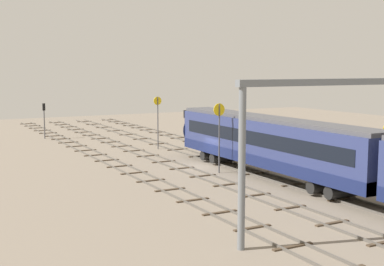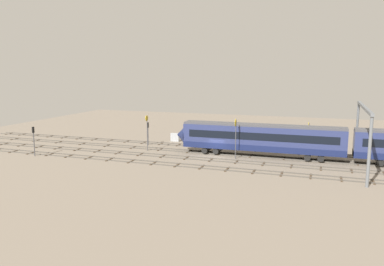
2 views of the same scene
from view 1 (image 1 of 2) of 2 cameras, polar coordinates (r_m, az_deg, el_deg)
name	(u,v)px [view 1 (image 1 of 2)]	position (r m, az deg, el deg)	size (l,w,h in m)	color
ground_plane	(204,166)	(47.99, 1.31, -3.63)	(111.12, 111.12, 0.00)	gray
track_near_foreground	(265,160)	(51.62, 7.94, -2.87)	(95.12, 2.40, 0.16)	#59544C
track_with_train	(225,164)	(49.11, 3.63, -3.32)	(95.12, 2.40, 0.16)	#59544C
track_middle	(182,168)	(46.92, -1.12, -3.79)	(95.12, 2.40, 0.16)	#59544C
track_second_far	(134,173)	(45.08, -6.30, -4.28)	(95.12, 2.40, 0.16)	#59544C
train	(382,169)	(34.66, 19.84, -3.69)	(50.40, 3.24, 4.80)	navy
overhead_gantry	(379,114)	(31.15, 19.55, 1.93)	(0.40, 18.77, 8.30)	slate
speed_sign_near_foreground	(158,116)	(58.05, -3.72, 1.89)	(0.14, 0.91, 5.79)	#4C4C51
speed_sign_mid_trackside	(219,127)	(44.54, 2.96, 0.65)	(0.14, 1.06, 5.93)	#4C4C51
signal_light_trackside_approach	(185,122)	(61.82, -0.76, 1.23)	(0.31, 0.32, 4.00)	#4C4C51
signal_light_trackside_departure	(44,116)	(69.11, -15.70, 1.82)	(0.31, 0.32, 4.50)	#4C4C51
relay_cabinet	(235,138)	(61.82, 4.64, -0.57)	(1.60, 0.61, 1.50)	#B2B7BC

